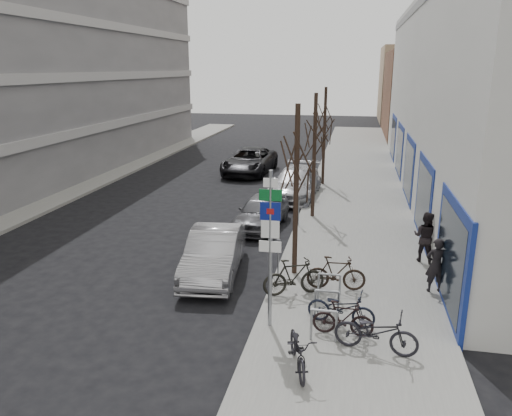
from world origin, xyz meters
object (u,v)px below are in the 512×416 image
at_px(highway_sign_pole, 270,240).
at_px(meter_back, 311,179).
at_px(bike_near_right, 343,318).
at_px(parked_car_back, 296,183).
at_px(tree_near, 297,151).
at_px(tree_mid, 315,126).
at_px(tree_far, 325,113).
at_px(bike_mid_inner, 294,276).
at_px(bike_near_left, 298,347).
at_px(pedestrian_near, 436,265).
at_px(pedestrian_far, 426,237).
at_px(meter_mid, 299,208).
at_px(parked_car_front, 214,253).
at_px(parked_car_mid, 261,212).
at_px(bike_far_curb, 376,328).
at_px(bike_rack, 327,301).
at_px(bike_far_inner, 336,273).
at_px(lane_car, 250,161).
at_px(meter_front, 278,255).
at_px(bike_mid_curb, 341,305).

xyz_separation_m(highway_sign_pole, meter_back, (-0.25, 14.01, -1.54)).
xyz_separation_m(bike_near_right, parked_car_back, (-2.85, 13.78, 0.17)).
bearing_deg(tree_near, tree_mid, 90.00).
distance_m(tree_far, meter_back, 4.08).
height_order(highway_sign_pole, bike_mid_inner, highway_sign_pole).
xyz_separation_m(bike_near_left, pedestrian_near, (3.47, 4.70, 0.28)).
bearing_deg(bike_mid_inner, bike_near_right, -167.12).
xyz_separation_m(bike_near_right, pedestrian_far, (2.55, 5.48, 0.42)).
relative_size(meter_mid, bike_near_right, 0.84).
height_order(tree_mid, parked_car_front, tree_mid).
bearing_deg(parked_car_mid, bike_far_curb, -57.05).
bearing_deg(parked_car_front, bike_far_curb, -44.47).
bearing_deg(bike_far_curb, bike_rack, 51.87).
xyz_separation_m(bike_far_curb, parked_car_front, (-5.00, 3.92, 0.00)).
bearing_deg(pedestrian_near, tree_mid, -68.16).
bearing_deg(bike_near_right, highway_sign_pole, 88.16).
xyz_separation_m(bike_far_curb, parked_car_back, (-3.61, 14.37, 0.04)).
distance_m(bike_far_curb, bike_far_inner, 3.38).
xyz_separation_m(tree_far, parked_car_mid, (-2.01, -8.14, -3.41)).
height_order(tree_far, bike_near_right, tree_far).
bearing_deg(bike_near_left, pedestrian_near, 37.48).
relative_size(tree_mid, lane_car, 0.96).
bearing_deg(bike_near_right, parked_car_back, 13.60).
distance_m(bike_far_curb, parked_car_mid, 10.11).
height_order(bike_rack, bike_mid_inner, bike_mid_inner).
bearing_deg(meter_front, bike_near_left, -76.10).
distance_m(bike_mid_inner, parked_car_front, 3.05).
bearing_deg(tree_near, bike_far_curb, -60.27).
distance_m(highway_sign_pole, bike_mid_inner, 2.62).
relative_size(parked_car_mid, pedestrian_near, 2.47).
height_order(bike_near_left, bike_far_curb, bike_far_curb).
xyz_separation_m(bike_rack, tree_mid, (-1.20, 9.40, 3.44)).
relative_size(bike_rack, meter_back, 1.78).
height_order(tree_near, bike_far_inner, tree_near).
relative_size(tree_near, lane_car, 0.96).
bearing_deg(lane_car, parked_car_mid, -72.47).
xyz_separation_m(parked_car_back, pedestrian_near, (5.40, -10.72, 0.20)).
height_order(bike_rack, bike_near_right, bike_near_right).
relative_size(tree_mid, tree_far, 1.00).
bearing_deg(bike_mid_curb, parked_car_mid, 34.31).
bearing_deg(bike_far_inner, lane_car, 16.91).
bearing_deg(bike_near_left, meter_mid, 80.47).
bearing_deg(meter_front, tree_far, 88.09).
height_order(highway_sign_pole, bike_near_left, highway_sign_pole).
bearing_deg(lane_car, meter_front, -71.89).
bearing_deg(tree_far, meter_mid, -93.22).
xyz_separation_m(bike_mid_inner, bike_far_inner, (1.18, 0.58, -0.03)).
height_order(meter_front, pedestrian_far, pedestrian_far).
bearing_deg(bike_near_left, bike_mid_curb, 52.61).
bearing_deg(parked_car_mid, tree_near, -60.53).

